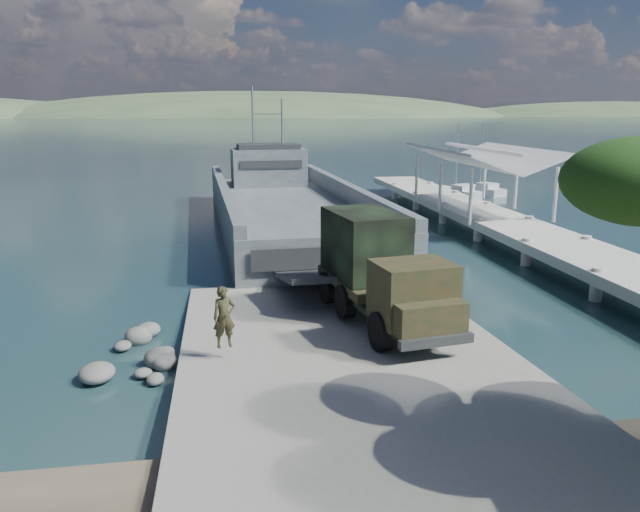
{
  "coord_description": "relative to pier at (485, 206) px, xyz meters",
  "views": [
    {
      "loc": [
        -3.61,
        -18.32,
        7.69
      ],
      "look_at": [
        0.3,
        6.0,
        1.83
      ],
      "focal_mm": 35.0,
      "sensor_mm": 36.0,
      "label": 1
    }
  ],
  "objects": [
    {
      "name": "military_truck",
      "position": [
        -11.31,
        -16.91,
        0.68
      ],
      "size": [
        3.5,
        7.96,
        3.57
      ],
      "rotation": [
        0.0,
        0.0,
        0.15
      ],
      "color": "black",
      "rests_on": "boat_ramp"
    },
    {
      "name": "landing_craft",
      "position": [
        -12.34,
        3.39,
        -0.77
      ],
      "size": [
        9.8,
        34.39,
        10.13
      ],
      "rotation": [
        0.0,
        0.0,
        0.04
      ],
      "color": "#474D54",
      "rests_on": "ground"
    },
    {
      "name": "soldier",
      "position": [
        -16.64,
        -19.74,
        -0.19
      ],
      "size": [
        0.75,
        0.58,
        1.82
      ],
      "primitive_type": "imported",
      "rotation": [
        0.0,
        0.0,
        0.24
      ],
      "color": "#212D19",
      "rests_on": "boat_ramp"
    },
    {
      "name": "sailboat_near",
      "position": [
        4.16,
        15.57,
        -1.25
      ],
      "size": [
        3.16,
        5.67,
        6.64
      ],
      "rotation": [
        0.0,
        0.0,
        0.31
      ],
      "color": "silver",
      "rests_on": "ground"
    },
    {
      "name": "shoreline_rocks",
      "position": [
        -19.2,
        -18.27,
        -1.6
      ],
      "size": [
        3.2,
        5.6,
        0.9
      ],
      "primitive_type": null,
      "color": "#61615F",
      "rests_on": "ground"
    },
    {
      "name": "ground",
      "position": [
        -13.0,
        -18.77,
        -1.6
      ],
      "size": [
        1400.0,
        1400.0,
        0.0
      ],
      "primitive_type": "plane",
      "color": "#162F36",
      "rests_on": "ground"
    },
    {
      "name": "distant_headlands",
      "position": [
        37.0,
        541.23,
        -1.6
      ],
      "size": [
        1000.0,
        240.0,
        48.0
      ],
      "primitive_type": null,
      "color": "#3A5032",
      "rests_on": "ground"
    },
    {
      "name": "boat_ramp",
      "position": [
        -13.0,
        -19.77,
        -1.35
      ],
      "size": [
        10.0,
        18.0,
        0.5
      ],
      "primitive_type": "cube",
      "color": "gray",
      "rests_on": "ground"
    },
    {
      "name": "pier",
      "position": [
        0.0,
        0.0,
        0.0
      ],
      "size": [
        6.4,
        44.0,
        6.1
      ],
      "color": "beige",
      "rests_on": "ground"
    },
    {
      "name": "sailboat_far",
      "position": [
        7.01,
        16.85,
        -1.26
      ],
      "size": [
        3.22,
        5.52,
        6.47
      ],
      "rotation": [
        0.0,
        0.0,
        0.34
      ],
      "color": "silver",
      "rests_on": "ground"
    }
  ]
}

